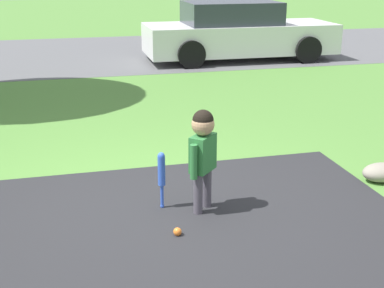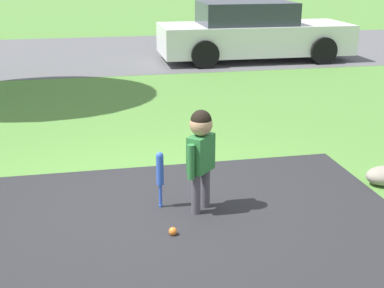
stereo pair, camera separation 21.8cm
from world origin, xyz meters
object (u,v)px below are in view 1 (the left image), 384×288
object	(u,v)px
sports_ball	(177,232)
parked_car	(238,33)
baseball_bat	(162,172)
child	(203,146)

from	to	relation	value
sports_ball	parked_car	distance (m)	8.65
baseball_bat	sports_ball	xyz separation A→B (m)	(0.02, -0.56, -0.32)
child	parked_car	xyz separation A→B (m)	(2.90, 7.58, -0.00)
sports_ball	child	bearing A→B (deg)	52.00
baseball_bat	parked_car	distance (m)	8.13
baseball_bat	sports_ball	distance (m)	0.65
baseball_bat	parked_car	xyz separation A→B (m)	(3.25, 7.44, 0.27)
sports_ball	parked_car	world-z (taller)	parked_car
child	sports_ball	world-z (taller)	child
child	baseball_bat	bearing A→B (deg)	113.74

